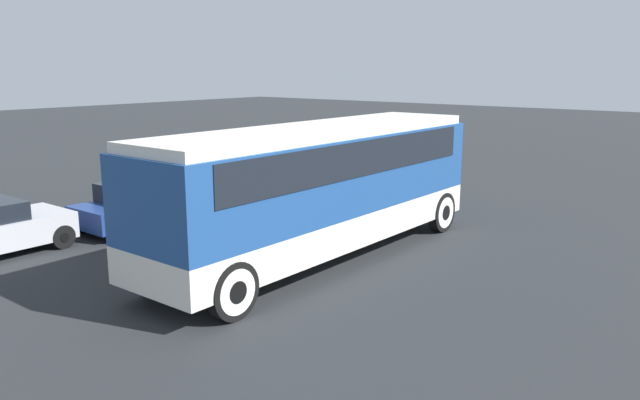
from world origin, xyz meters
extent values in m
plane|color=#26282B|center=(0.00, 0.00, 0.00)|extent=(120.00, 120.00, 0.00)
cube|color=silver|center=(0.00, 0.00, 0.87)|extent=(10.22, 2.47, 0.78)
cube|color=navy|center=(0.00, 0.00, 2.16)|extent=(10.22, 2.47, 1.81)
cube|color=black|center=(0.00, 0.00, 2.61)|extent=(8.99, 2.51, 0.81)
cube|color=silver|center=(0.00, 0.00, 3.18)|extent=(10.01, 2.27, 0.22)
cube|color=navy|center=(4.96, 0.00, 1.91)|extent=(0.36, 2.37, 2.07)
cylinder|color=black|center=(4.19, -1.12, 0.57)|extent=(1.14, 0.28, 1.14)
cylinder|color=silver|center=(4.19, -1.12, 0.57)|extent=(0.89, 0.30, 0.89)
cylinder|color=black|center=(4.19, -1.12, 0.57)|extent=(0.43, 0.32, 0.43)
cylinder|color=black|center=(4.19, 1.12, 0.57)|extent=(1.14, 0.28, 1.14)
cylinder|color=silver|center=(4.19, 1.12, 0.57)|extent=(0.89, 0.30, 0.89)
cylinder|color=black|center=(4.19, 1.12, 0.57)|extent=(0.43, 0.32, 0.43)
cylinder|color=black|center=(-4.02, -1.12, 0.57)|extent=(1.14, 0.28, 1.14)
cylinder|color=silver|center=(-4.02, -1.12, 0.57)|extent=(0.89, 0.30, 0.89)
cylinder|color=black|center=(-4.02, -1.12, 0.57)|extent=(0.43, 0.32, 0.43)
cylinder|color=black|center=(-4.02, 1.12, 0.57)|extent=(1.14, 0.28, 1.14)
cylinder|color=silver|center=(-4.02, 1.12, 0.57)|extent=(0.89, 0.30, 0.89)
cylinder|color=black|center=(-4.02, 1.12, 0.57)|extent=(0.43, 0.32, 0.43)
cube|color=navy|center=(-0.70, 6.05, 0.54)|extent=(4.16, 1.80, 0.60)
cube|color=black|center=(-0.87, 6.05, 1.10)|extent=(2.16, 1.62, 0.53)
cylinder|color=black|center=(0.93, 5.24, 0.32)|extent=(0.64, 0.22, 0.64)
cylinder|color=black|center=(0.93, 5.24, 0.32)|extent=(0.24, 0.26, 0.24)
cylinder|color=black|center=(0.93, 6.86, 0.32)|extent=(0.64, 0.22, 0.64)
cylinder|color=black|center=(0.93, 6.86, 0.32)|extent=(0.24, 0.26, 0.24)
cylinder|color=black|center=(-2.33, 5.24, 0.32)|extent=(0.64, 0.22, 0.64)
cylinder|color=black|center=(-2.33, 5.24, 0.32)|extent=(0.24, 0.26, 0.24)
cylinder|color=black|center=(-2.33, 6.86, 0.32)|extent=(0.64, 0.22, 0.64)
cylinder|color=black|center=(-2.33, 6.86, 0.32)|extent=(0.24, 0.26, 0.24)
cylinder|color=black|center=(-3.54, 5.81, 0.31)|extent=(0.63, 0.22, 0.63)
cylinder|color=black|center=(-3.54, 5.81, 0.31)|extent=(0.24, 0.26, 0.24)
cylinder|color=black|center=(-3.54, 7.46, 0.31)|extent=(0.63, 0.22, 0.63)
cylinder|color=black|center=(-3.54, 7.46, 0.31)|extent=(0.24, 0.26, 0.24)
camera|label=1|loc=(-11.61, -9.28, 4.68)|focal=35.00mm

